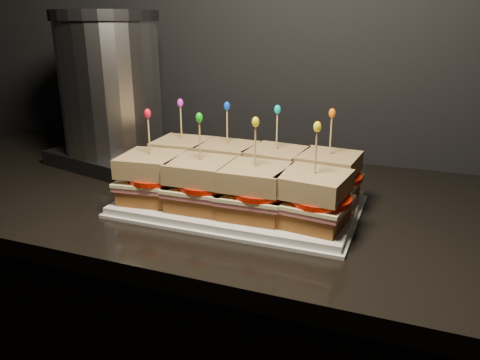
% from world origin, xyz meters
% --- Properties ---
extents(granite_slab, '(2.20, 0.65, 0.03)m').
position_xyz_m(granite_slab, '(0.52, 1.69, 0.88)').
color(granite_slab, black).
rests_on(granite_slab, cabinet).
extents(platter, '(0.42, 0.26, 0.02)m').
position_xyz_m(platter, '(0.33, 1.62, 0.91)').
color(platter, white).
rests_on(platter, granite_slab).
extents(platter_rim, '(0.43, 0.27, 0.01)m').
position_xyz_m(platter_rim, '(0.33, 1.62, 0.90)').
color(platter_rim, white).
rests_on(platter_rim, granite_slab).
extents(sandwich_0_bread_bot, '(0.10, 0.10, 0.03)m').
position_xyz_m(sandwich_0_bread_bot, '(0.18, 1.68, 0.93)').
color(sandwich_0_bread_bot, '#583510').
rests_on(sandwich_0_bread_bot, platter).
extents(sandwich_0_ham, '(0.12, 0.11, 0.01)m').
position_xyz_m(sandwich_0_ham, '(0.18, 1.68, 0.95)').
color(sandwich_0_ham, '#BE5353').
rests_on(sandwich_0_ham, sandwich_0_bread_bot).
extents(sandwich_0_cheese, '(0.12, 0.11, 0.01)m').
position_xyz_m(sandwich_0_cheese, '(0.18, 1.68, 0.95)').
color(sandwich_0_cheese, '#FDF2A7').
rests_on(sandwich_0_cheese, sandwich_0_ham).
extents(sandwich_0_tomato, '(0.10, 0.10, 0.01)m').
position_xyz_m(sandwich_0_tomato, '(0.19, 1.68, 0.96)').
color(sandwich_0_tomato, red).
rests_on(sandwich_0_tomato, sandwich_0_cheese).
extents(sandwich_0_bread_top, '(0.11, 0.11, 0.03)m').
position_xyz_m(sandwich_0_bread_top, '(0.18, 1.68, 0.98)').
color(sandwich_0_bread_top, '#59330D').
rests_on(sandwich_0_bread_top, sandwich_0_tomato).
extents(sandwich_0_pick, '(0.00, 0.00, 0.09)m').
position_xyz_m(sandwich_0_pick, '(0.18, 1.68, 1.03)').
color(sandwich_0_pick, tan).
rests_on(sandwich_0_pick, sandwich_0_bread_top).
extents(sandwich_0_frill, '(0.01, 0.01, 0.02)m').
position_xyz_m(sandwich_0_frill, '(0.18, 1.68, 1.08)').
color(sandwich_0_frill, '#D722CE').
rests_on(sandwich_0_frill, sandwich_0_pick).
extents(sandwich_1_bread_bot, '(0.10, 0.10, 0.03)m').
position_xyz_m(sandwich_1_bread_bot, '(0.28, 1.68, 0.93)').
color(sandwich_1_bread_bot, '#583510').
rests_on(sandwich_1_bread_bot, platter).
extents(sandwich_1_ham, '(0.11, 0.11, 0.01)m').
position_xyz_m(sandwich_1_ham, '(0.28, 1.68, 0.95)').
color(sandwich_1_ham, '#BE5353').
rests_on(sandwich_1_ham, sandwich_1_bread_bot).
extents(sandwich_1_cheese, '(0.12, 0.11, 0.01)m').
position_xyz_m(sandwich_1_cheese, '(0.28, 1.68, 0.95)').
color(sandwich_1_cheese, '#FDF2A7').
rests_on(sandwich_1_cheese, sandwich_1_ham).
extents(sandwich_1_tomato, '(0.10, 0.10, 0.01)m').
position_xyz_m(sandwich_1_tomato, '(0.29, 1.68, 0.96)').
color(sandwich_1_tomato, red).
rests_on(sandwich_1_tomato, sandwich_1_cheese).
extents(sandwich_1_bread_top, '(0.11, 0.11, 0.03)m').
position_xyz_m(sandwich_1_bread_top, '(0.28, 1.68, 0.98)').
color(sandwich_1_bread_top, '#59330D').
rests_on(sandwich_1_bread_top, sandwich_1_tomato).
extents(sandwich_1_pick, '(0.00, 0.00, 0.09)m').
position_xyz_m(sandwich_1_pick, '(0.28, 1.68, 1.03)').
color(sandwich_1_pick, tan).
rests_on(sandwich_1_pick, sandwich_1_bread_top).
extents(sandwich_1_frill, '(0.01, 0.01, 0.02)m').
position_xyz_m(sandwich_1_frill, '(0.28, 1.68, 1.08)').
color(sandwich_1_frill, blue).
rests_on(sandwich_1_frill, sandwich_1_pick).
extents(sandwich_2_bread_bot, '(0.11, 0.11, 0.03)m').
position_xyz_m(sandwich_2_bread_bot, '(0.38, 1.68, 0.93)').
color(sandwich_2_bread_bot, '#583510').
rests_on(sandwich_2_bread_bot, platter).
extents(sandwich_2_ham, '(0.12, 0.12, 0.01)m').
position_xyz_m(sandwich_2_ham, '(0.38, 1.68, 0.95)').
color(sandwich_2_ham, '#BE5353').
rests_on(sandwich_2_ham, sandwich_2_bread_bot).
extents(sandwich_2_cheese, '(0.12, 0.12, 0.01)m').
position_xyz_m(sandwich_2_cheese, '(0.38, 1.68, 0.95)').
color(sandwich_2_cheese, '#FDF2A7').
rests_on(sandwich_2_cheese, sandwich_2_ham).
extents(sandwich_2_tomato, '(0.10, 0.10, 0.01)m').
position_xyz_m(sandwich_2_tomato, '(0.39, 1.68, 0.96)').
color(sandwich_2_tomato, red).
rests_on(sandwich_2_tomato, sandwich_2_cheese).
extents(sandwich_2_bread_top, '(0.11, 0.11, 0.03)m').
position_xyz_m(sandwich_2_bread_top, '(0.38, 1.68, 0.98)').
color(sandwich_2_bread_top, '#59330D').
rests_on(sandwich_2_bread_top, sandwich_2_tomato).
extents(sandwich_2_pick, '(0.00, 0.00, 0.09)m').
position_xyz_m(sandwich_2_pick, '(0.38, 1.68, 1.03)').
color(sandwich_2_pick, tan).
rests_on(sandwich_2_pick, sandwich_2_bread_top).
extents(sandwich_2_frill, '(0.01, 0.01, 0.02)m').
position_xyz_m(sandwich_2_frill, '(0.38, 1.68, 1.08)').
color(sandwich_2_frill, '#03B8AB').
rests_on(sandwich_2_frill, sandwich_2_pick).
extents(sandwich_3_bread_bot, '(0.11, 0.11, 0.03)m').
position_xyz_m(sandwich_3_bread_bot, '(0.48, 1.68, 0.93)').
color(sandwich_3_bread_bot, '#583510').
rests_on(sandwich_3_bread_bot, platter).
extents(sandwich_3_ham, '(0.12, 0.11, 0.01)m').
position_xyz_m(sandwich_3_ham, '(0.48, 1.68, 0.95)').
color(sandwich_3_ham, '#BE5353').
rests_on(sandwich_3_ham, sandwich_3_bread_bot).
extents(sandwich_3_cheese, '(0.12, 0.12, 0.01)m').
position_xyz_m(sandwich_3_cheese, '(0.48, 1.68, 0.95)').
color(sandwich_3_cheese, '#FDF2A7').
rests_on(sandwich_3_cheese, sandwich_3_ham).
extents(sandwich_3_tomato, '(0.10, 0.10, 0.01)m').
position_xyz_m(sandwich_3_tomato, '(0.49, 1.68, 0.96)').
color(sandwich_3_tomato, red).
rests_on(sandwich_3_tomato, sandwich_3_cheese).
extents(sandwich_3_bread_top, '(0.11, 0.11, 0.03)m').
position_xyz_m(sandwich_3_bread_top, '(0.48, 1.68, 0.98)').
color(sandwich_3_bread_top, '#59330D').
rests_on(sandwich_3_bread_top, sandwich_3_tomato).
extents(sandwich_3_pick, '(0.00, 0.00, 0.09)m').
position_xyz_m(sandwich_3_pick, '(0.48, 1.68, 1.03)').
color(sandwich_3_pick, tan).
rests_on(sandwich_3_pick, sandwich_3_bread_top).
extents(sandwich_3_frill, '(0.01, 0.01, 0.02)m').
position_xyz_m(sandwich_3_frill, '(0.48, 1.68, 1.08)').
color(sandwich_3_frill, orange).
rests_on(sandwich_3_frill, sandwich_3_pick).
extents(sandwich_4_bread_bot, '(0.11, 0.11, 0.03)m').
position_xyz_m(sandwich_4_bread_bot, '(0.18, 1.56, 0.93)').
color(sandwich_4_bread_bot, '#583510').
rests_on(sandwich_4_bread_bot, platter).
extents(sandwich_4_ham, '(0.12, 0.12, 0.01)m').
position_xyz_m(sandwich_4_ham, '(0.18, 1.56, 0.95)').
color(sandwich_4_ham, '#BE5353').
rests_on(sandwich_4_ham, sandwich_4_bread_bot).
extents(sandwich_4_cheese, '(0.12, 0.12, 0.01)m').
position_xyz_m(sandwich_4_cheese, '(0.18, 1.56, 0.95)').
color(sandwich_4_cheese, '#FDF2A7').
rests_on(sandwich_4_cheese, sandwich_4_ham).
extents(sandwich_4_tomato, '(0.10, 0.10, 0.01)m').
position_xyz_m(sandwich_4_tomato, '(0.19, 1.56, 0.96)').
color(sandwich_4_tomato, red).
rests_on(sandwich_4_tomato, sandwich_4_cheese).
extents(sandwich_4_bread_top, '(0.11, 0.11, 0.03)m').
position_xyz_m(sandwich_4_bread_top, '(0.18, 1.56, 0.98)').
color(sandwich_4_bread_top, '#59330D').
rests_on(sandwich_4_bread_top, sandwich_4_tomato).
extents(sandwich_4_pick, '(0.00, 0.00, 0.09)m').
position_xyz_m(sandwich_4_pick, '(0.18, 1.56, 1.03)').
color(sandwich_4_pick, tan).
rests_on(sandwich_4_pick, sandwich_4_bread_top).
extents(sandwich_4_frill, '(0.01, 0.01, 0.02)m').
position_xyz_m(sandwich_4_frill, '(0.18, 1.56, 1.08)').
color(sandwich_4_frill, red).
rests_on(sandwich_4_frill, sandwich_4_pick).
extents(sandwich_5_bread_bot, '(0.10, 0.10, 0.03)m').
position_xyz_m(sandwich_5_bread_bot, '(0.28, 1.56, 0.93)').
color(sandwich_5_bread_bot, '#583510').
rests_on(sandwich_5_bread_bot, platter).
extents(sandwich_5_ham, '(0.11, 0.11, 0.01)m').
position_xyz_m(sandwich_5_ham, '(0.28, 1.56, 0.95)').
color(sandwich_5_ham, '#BE5353').
rests_on(sandwich_5_ham, sandwich_5_bread_bot).
extents(sandwich_5_cheese, '(0.11, 0.11, 0.01)m').
position_xyz_m(sandwich_5_cheese, '(0.28, 1.56, 0.95)').
color(sandwich_5_cheese, '#FDF2A7').
rests_on(sandwich_5_cheese, sandwich_5_ham).
extents(sandwich_5_tomato, '(0.10, 0.10, 0.01)m').
position_xyz_m(sandwich_5_tomato, '(0.29, 1.56, 0.96)').
color(sandwich_5_tomato, red).
rests_on(sandwich_5_tomato, sandwich_5_cheese).
extents(sandwich_5_bread_top, '(0.10, 0.10, 0.03)m').
position_xyz_m(sandwich_5_bread_top, '(0.28, 1.56, 0.98)').
color(sandwich_5_bread_top, '#59330D').
rests_on(sandwich_5_bread_top, sandwich_5_tomato).
extents(sandwich_5_pick, '(0.00, 0.00, 0.09)m').
position_xyz_m(sandwich_5_pick, '(0.28, 1.56, 1.03)').
color(sandwich_5_pick, tan).
rests_on(sandwich_5_pick, sandwich_5_bread_top).
extents(sandwich_5_frill, '(0.01, 0.01, 0.02)m').
position_xyz_m(sandwich_5_frill, '(0.28, 1.56, 1.08)').
color(sandwich_5_frill, '#12B814').
rests_on(sandwich_5_frill, sandwich_5_pick).
extents(sandwich_6_bread_bot, '(0.10, 0.10, 0.03)m').
position_xyz_m(sandwich_6_bread_bot, '(0.38, 1.56, 0.93)').
color(sandwich_6_bread_bot, '#583510').
rests_on(sandwich_6_bread_bot, platter).
extents(sandwich_6_ham, '(0.11, 0.11, 0.01)m').
position_xyz_m(sandwich_6_ham, '(0.38, 1.56, 0.95)').
color(sandwich_6_ham, '#BE5353').
rests_on(sandwich_6_ham, sandwich_6_bread_bot).
extents(sandwich_6_cheese, '(0.11, 0.11, 0.01)m').
position_xyz_m(sandwich_6_cheese, '(0.38, 1.56, 0.95)').
color(sandwich_6_cheese, '#FDF2A7').
rests_on(sandwich_6_cheese, sandwich_6_ham).
extents(sandwich_6_tomato, '(0.10, 0.10, 0.01)m').
position_xyz_m(sandwich_6_tomato, '(0.39, 1.56, 0.96)').
color(sandwich_6_tomato, red).
rests_on(sandwich_6_tomato, sandwich_6_cheese).
extents(sandwich_6_bread_top, '(0.10, 0.10, 0.03)m').
position_xyz_m(sandwich_6_bread_top, '(0.38, 1.56, 0.98)').
color(sandwich_6_bread_top, '#59330D').
rests_on(sandwich_6_bread_top, sandwich_6_tomato).
extents(sandwich_6_pick, '(0.00, 0.00, 0.09)m').
position_xyz_m(sandwich_6_pick, '(0.38, 1.56, 1.03)').
color(sandwich_6_pick, tan).
rests_on(sandwich_6_pick, sandwich_6_bread_top).
extents(sandwich_6_frill, '(0.01, 0.01, 0.02)m').
position_xyz_m(sandwich_6_frill, '(0.38, 1.56, 1.08)').
color(sandwich_6_frill, yellow).
rests_on(sandwich_6_frill, sandwich_6_pick).
extents(sandwich_7_bread_bot, '(0.11, 0.11, 0.03)m').
position_xyz_m(sandwich_7_bread_bot, '(0.48, 1.56, 0.93)').
color(sandwich_7_bread_bot, '#583510').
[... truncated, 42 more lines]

